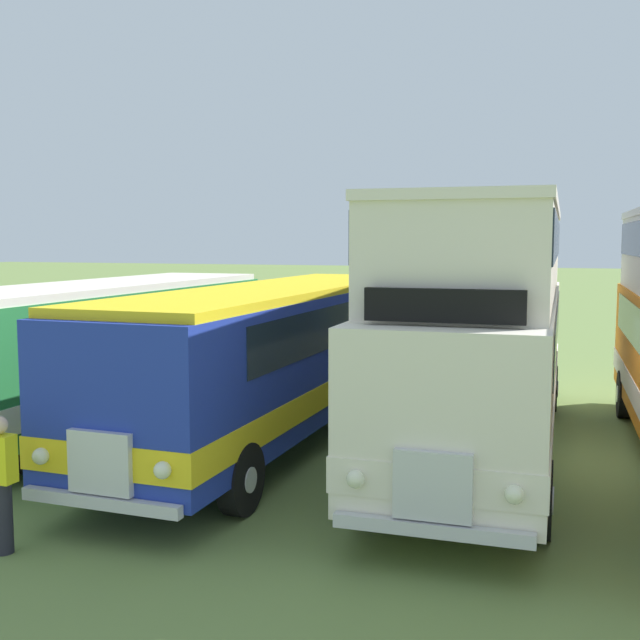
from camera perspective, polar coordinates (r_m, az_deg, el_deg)
ground_plane at (r=14.49m, az=19.69°, el=-9.89°), size 200.00×200.00×0.00m
bus_first_in_row at (r=16.73m, az=-15.60°, el=-1.53°), size 2.63×10.41×2.99m
bus_second_in_row at (r=14.94m, az=-3.06°, el=-2.18°), size 2.70×11.58×2.99m
bus_third_in_row at (r=14.32m, az=12.21°, el=0.23°), size 2.85×11.48×4.49m
marshal_person at (r=10.40m, az=-22.64°, el=-11.16°), size 0.36×0.24×1.73m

